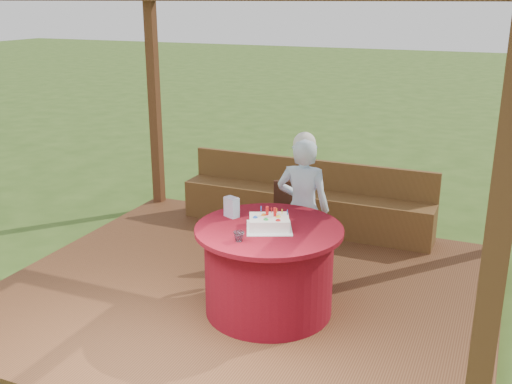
{
  "coord_description": "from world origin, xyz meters",
  "views": [
    {
      "loc": [
        2.12,
        -4.66,
        2.73
      ],
      "look_at": [
        0.0,
        0.25,
        1.0
      ],
      "focal_mm": 42.0,
      "sensor_mm": 36.0,
      "label": 1
    }
  ],
  "objects_px": {
    "table": "(269,269)",
    "gift_bag": "(232,207)",
    "chair": "(293,221)",
    "drinking_glass": "(239,237)",
    "elderly_woman": "(303,206)",
    "bench": "(305,206)",
    "birthday_cake": "(269,222)"
  },
  "relations": [
    {
      "from": "chair",
      "to": "birthday_cake",
      "type": "relative_size",
      "value": 1.72
    },
    {
      "from": "bench",
      "to": "table",
      "type": "bearing_deg",
      "value": -79.93
    },
    {
      "from": "bench",
      "to": "table",
      "type": "distance_m",
      "value": 2.06
    },
    {
      "from": "bench",
      "to": "chair",
      "type": "xyz_separation_m",
      "value": [
        0.2,
        -1.0,
        0.2
      ]
    },
    {
      "from": "table",
      "to": "gift_bag",
      "type": "bearing_deg",
      "value": 164.45
    },
    {
      "from": "chair",
      "to": "bench",
      "type": "bearing_deg",
      "value": 101.5
    },
    {
      "from": "table",
      "to": "chair",
      "type": "height_order",
      "value": "chair"
    },
    {
      "from": "elderly_woman",
      "to": "drinking_glass",
      "type": "bearing_deg",
      "value": -97.36
    },
    {
      "from": "table",
      "to": "elderly_woman",
      "type": "bearing_deg",
      "value": 87.08
    },
    {
      "from": "bench",
      "to": "birthday_cake",
      "type": "xyz_separation_m",
      "value": [
        0.37,
        -2.04,
        0.57
      ]
    },
    {
      "from": "chair",
      "to": "drinking_glass",
      "type": "xyz_separation_m",
      "value": [
        0.05,
        -1.4,
        0.36
      ]
    },
    {
      "from": "table",
      "to": "chair",
      "type": "distance_m",
      "value": 1.04
    },
    {
      "from": "elderly_woman",
      "to": "drinking_glass",
      "type": "xyz_separation_m",
      "value": [
        -0.15,
        -1.14,
        0.09
      ]
    },
    {
      "from": "bench",
      "to": "birthday_cake",
      "type": "distance_m",
      "value": 2.15
    },
    {
      "from": "table",
      "to": "gift_bag",
      "type": "height_order",
      "value": "gift_bag"
    },
    {
      "from": "drinking_glass",
      "to": "chair",
      "type": "bearing_deg",
      "value": 91.98
    },
    {
      "from": "bench",
      "to": "chair",
      "type": "distance_m",
      "value": 1.04
    },
    {
      "from": "chair",
      "to": "elderly_woman",
      "type": "relative_size",
      "value": 0.59
    },
    {
      "from": "birthday_cake",
      "to": "gift_bag",
      "type": "distance_m",
      "value": 0.43
    },
    {
      "from": "chair",
      "to": "birthday_cake",
      "type": "distance_m",
      "value": 1.12
    },
    {
      "from": "gift_bag",
      "to": "drinking_glass",
      "type": "distance_m",
      "value": 0.57
    },
    {
      "from": "table",
      "to": "elderly_woman",
      "type": "distance_m",
      "value": 0.83
    },
    {
      "from": "elderly_woman",
      "to": "bench",
      "type": "bearing_deg",
      "value": 107.53
    },
    {
      "from": "bench",
      "to": "elderly_woman",
      "type": "xyz_separation_m",
      "value": [
        0.4,
        -1.26,
        0.46
      ]
    },
    {
      "from": "table",
      "to": "drinking_glass",
      "type": "distance_m",
      "value": 0.57
    },
    {
      "from": "birthday_cake",
      "to": "elderly_woman",
      "type": "bearing_deg",
      "value": 87.68
    },
    {
      "from": "birthday_cake",
      "to": "bench",
      "type": "bearing_deg",
      "value": 100.19
    },
    {
      "from": "bench",
      "to": "drinking_glass",
      "type": "xyz_separation_m",
      "value": [
        0.25,
        -2.4,
        0.55
      ]
    },
    {
      "from": "bench",
      "to": "chair",
      "type": "height_order",
      "value": "chair"
    },
    {
      "from": "table",
      "to": "elderly_woman",
      "type": "xyz_separation_m",
      "value": [
        0.04,
        0.76,
        0.33
      ]
    },
    {
      "from": "bench",
      "to": "elderly_woman",
      "type": "bearing_deg",
      "value": -72.47
    },
    {
      "from": "table",
      "to": "birthday_cake",
      "type": "xyz_separation_m",
      "value": [
        0.01,
        -0.02,
        0.44
      ]
    }
  ]
}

